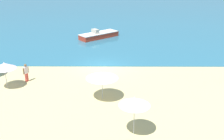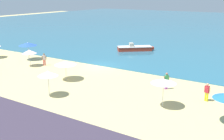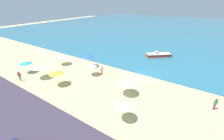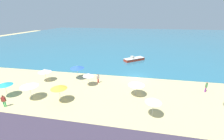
# 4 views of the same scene
# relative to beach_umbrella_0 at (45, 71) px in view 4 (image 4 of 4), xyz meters

# --- Properties ---
(ground_plane) EXTENTS (160.00, 160.00, 0.00)m
(ground_plane) POSITION_rel_beach_umbrella_0_xyz_m (15.63, 4.57, -1.89)
(ground_plane) COLOR #CEBB7D
(sea) EXTENTS (150.00, 110.00, 0.05)m
(sea) POSITION_rel_beach_umbrella_0_xyz_m (15.63, 59.57, -1.87)
(sea) COLOR #2B6A83
(sea) RESTS_ON ground_plane
(beach_umbrella_0) EXTENTS (2.26, 2.26, 2.21)m
(beach_umbrella_0) POSITION_rel_beach_umbrella_0_xyz_m (0.00, 0.00, 0.00)
(beach_umbrella_0) COLOR #B2B2B7
(beach_umbrella_0) RESTS_ON ground_plane
(beach_umbrella_1) EXTENTS (2.46, 2.46, 2.50)m
(beach_umbrella_1) POSITION_rel_beach_umbrella_0_xyz_m (5.18, 1.97, 0.33)
(beach_umbrella_1) COLOR #B2B2B7
(beach_umbrella_1) RESTS_ON ground_plane
(beach_umbrella_2) EXTENTS (2.13, 2.13, 2.50)m
(beach_umbrella_2) POSITION_rel_beach_umbrella_0_xyz_m (5.98, -5.86, 0.29)
(beach_umbrella_2) COLOR #B2B2B7
(beach_umbrella_2) RESTS_ON ground_plane
(beach_umbrella_4) EXTENTS (2.37, 2.37, 2.36)m
(beach_umbrella_4) POSITION_rel_beach_umbrella_0_xyz_m (1.65, -5.92, 0.20)
(beach_umbrella_4) COLOR #B2B2B7
(beach_umbrella_4) RESTS_ON ground_plane
(beach_umbrella_5) EXTENTS (2.08, 2.08, 2.18)m
(beach_umbrella_5) POSITION_rel_beach_umbrella_0_xyz_m (-2.26, -5.95, 0.03)
(beach_umbrella_5) COLOR #B2B2B7
(beach_umbrella_5) RESTS_ON ground_plane
(beach_umbrella_7) EXTENTS (1.84, 1.84, 2.43)m
(beach_umbrella_7) POSITION_rel_beach_umbrella_0_xyz_m (17.91, -6.82, 0.24)
(beach_umbrella_7) COLOR #B2B2B7
(beach_umbrella_7) RESTS_ON ground_plane
(beach_umbrella_8) EXTENTS (2.37, 2.37, 2.15)m
(beach_umbrella_8) POSITION_rel_beach_umbrella_0_xyz_m (15.89, -2.26, -0.02)
(beach_umbrella_8) COLOR #B2B2B7
(beach_umbrella_8) RESTS_ON ground_plane
(beach_umbrella_9) EXTENTS (1.85, 1.85, 2.19)m
(beach_umbrella_9) POSITION_rel_beach_umbrella_0_xyz_m (8.09, -0.35, -0.01)
(beach_umbrella_9) COLOR #B2B2B7
(beach_umbrella_9) RESTS_ON ground_plane
(bather_0) EXTENTS (0.51, 0.36, 1.66)m
(bather_0) POSITION_rel_beach_umbrella_0_xyz_m (-0.33, -8.30, -0.96)
(bather_0) COLOR #30B65C
(bather_0) RESTS_ON ground_plane
(bather_2) EXTENTS (0.41, 0.45, 1.67)m
(bather_2) POSITION_rel_beach_umbrella_0_xyz_m (26.16, 0.69, -0.96)
(bather_2) COLOR purple
(bather_2) RESTS_ON ground_plane
(bather_3) EXTENTS (0.39, 0.48, 1.59)m
(bather_3) POSITION_rel_beach_umbrella_0_xyz_m (9.34, 0.90, -1.01)
(bather_3) COLOR #E14C42
(bather_3) RESTS_ON ground_plane
(skiff_nearshore) EXTENTS (5.30, 4.79, 1.25)m
(skiff_nearshore) POSITION_rel_beach_umbrella_0_xyz_m (14.74, 15.46, -1.46)
(skiff_nearshore) COLOR #B33522
(skiff_nearshore) RESTS_ON sea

